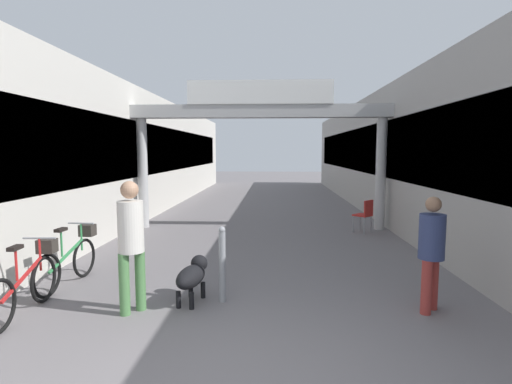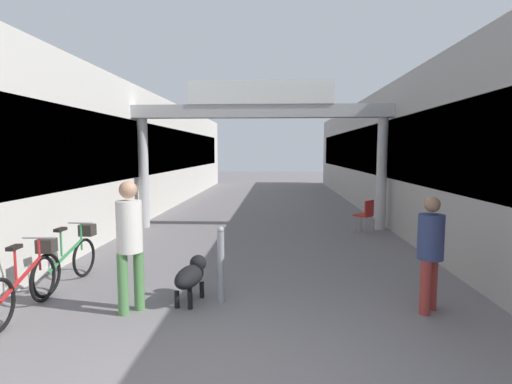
% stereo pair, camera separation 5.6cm
% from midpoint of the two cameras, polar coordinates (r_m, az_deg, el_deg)
% --- Properties ---
extents(storefront_left, '(3.00, 26.00, 4.08)m').
position_cam_midpoint_polar(storefront_left, '(15.24, -18.31, 5.01)').
color(storefront_left, beige).
rests_on(storefront_left, ground_plane).
extents(storefront_right, '(3.00, 26.00, 4.08)m').
position_cam_midpoint_polar(storefront_right, '(14.95, 21.27, 4.90)').
color(storefront_right, '#9E9993').
rests_on(storefront_right, ground_plane).
extents(arcade_sign_gateway, '(7.40, 0.47, 4.10)m').
position_cam_midpoint_polar(arcade_sign_gateway, '(11.20, 0.83, 9.53)').
color(arcade_sign_gateway, '#B2B2B2').
rests_on(arcade_sign_gateway, ground_plane).
extents(pedestrian_with_dog, '(0.48, 0.48, 1.79)m').
position_cam_midpoint_polar(pedestrian_with_dog, '(5.62, -17.33, -6.20)').
color(pedestrian_with_dog, '#4C7F47').
rests_on(pedestrian_with_dog, ground_plane).
extents(pedestrian_companion, '(0.48, 0.48, 1.58)m').
position_cam_midpoint_polar(pedestrian_companion, '(5.90, 23.90, -7.24)').
color(pedestrian_companion, '#99332D').
rests_on(pedestrian_companion, ground_plane).
extents(dog_on_leash, '(0.46, 0.87, 0.62)m').
position_cam_midpoint_polar(dog_on_leash, '(6.00, -8.95, -11.62)').
color(dog_on_leash, black).
rests_on(dog_on_leash, ground_plane).
extents(bicycle_red_nearest, '(0.46, 1.69, 0.98)m').
position_cam_midpoint_polar(bicycle_red_nearest, '(6.32, -29.68, -10.99)').
color(bicycle_red_nearest, black).
rests_on(bicycle_red_nearest, ground_plane).
extents(bicycle_green_second, '(0.46, 1.69, 0.98)m').
position_cam_midpoint_polar(bicycle_green_second, '(7.30, -24.78, -8.54)').
color(bicycle_green_second, black).
rests_on(bicycle_green_second, ground_plane).
extents(bollard_post_metal, '(0.10, 0.10, 1.11)m').
position_cam_midpoint_polar(bollard_post_metal, '(5.88, -4.76, -10.17)').
color(bollard_post_metal, gray).
rests_on(bollard_post_metal, ground_plane).
extents(cafe_chair_red_nearer, '(0.57, 0.57, 0.89)m').
position_cam_midpoint_polar(cafe_chair_red_nearer, '(11.07, 15.55, -2.91)').
color(cafe_chair_red_nearer, gray).
rests_on(cafe_chair_red_nearer, ground_plane).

